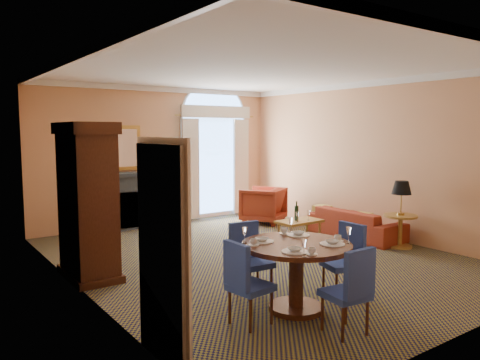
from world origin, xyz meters
TOP-DOWN VIEW (x-y plane):
  - ground at (0.00, 0.00)m, footprint 7.50×7.50m
  - room_envelope at (-0.03, 0.67)m, footprint 6.04×7.52m
  - armoire at (-2.72, 0.56)m, footprint 0.66×1.17m
  - dining_table at (-1.09, -2.21)m, footprint 1.33×1.33m
  - dining_chair_north at (-1.20, -1.39)m, footprint 0.47×0.49m
  - dining_chair_south at (-1.10, -3.08)m, footprint 0.48×0.48m
  - dining_chair_east at (-0.20, -2.20)m, footprint 0.53×0.53m
  - dining_chair_west at (-1.88, -2.21)m, footprint 0.48×0.48m
  - sofa at (2.55, 0.00)m, footprint 0.81×2.03m
  - armchair at (1.98, 2.33)m, footprint 1.26×1.27m
  - coffee_table at (1.29, 0.32)m, footprint 0.89×0.50m
  - side_table at (2.60, -1.02)m, footprint 0.62×0.62m

SIDE VIEW (x-z plane):
  - ground at x=0.00m, z-range 0.00..0.00m
  - sofa at x=2.55m, z-range 0.00..0.59m
  - armchair at x=1.98m, z-range 0.00..0.85m
  - coffee_table at x=1.29m, z-range 0.01..0.84m
  - dining_chair_north at x=-1.20m, z-range 0.07..1.03m
  - dining_chair_south at x=-1.10m, z-range 0.07..1.03m
  - dining_chair_east at x=-0.20m, z-range 0.07..1.03m
  - dining_chair_west at x=-1.88m, z-range 0.07..1.03m
  - dining_table at x=-1.09m, z-range 0.10..1.13m
  - side_table at x=2.60m, z-range 0.17..1.39m
  - armoire at x=-2.72m, z-range -0.04..2.26m
  - room_envelope at x=-0.03m, z-range 0.78..4.23m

